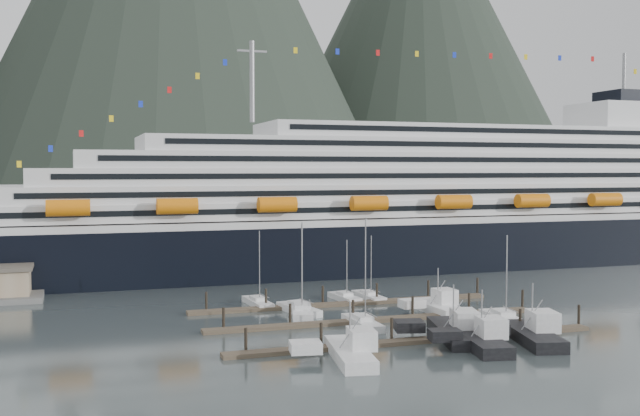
{
  "coord_description": "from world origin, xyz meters",
  "views": [
    {
      "loc": [
        -44.57,
        -90.99,
        20.98
      ],
      "look_at": [
        -6.81,
        22.0,
        14.74
      ],
      "focal_mm": 42.0,
      "sensor_mm": 36.0,
      "label": 1
    }
  ],
  "objects_px": {
    "trawler_d": "(531,334)",
    "sailboat_b": "(363,323)",
    "trawler_c": "(452,331)",
    "sailboat_f": "(345,298)",
    "sailboat_h": "(503,319)",
    "trawler_b": "(480,340)",
    "trawler_e": "(437,306)",
    "trawler_a": "(349,352)",
    "cruise_ship": "(433,210)",
    "sailboat_e": "(258,303)",
    "sailboat_c": "(302,312)",
    "sailboat_a": "(299,310)",
    "sailboat_g": "(369,297)"
  },
  "relations": [
    {
      "from": "cruise_ship",
      "to": "trawler_e",
      "type": "bearing_deg",
      "value": -116.31
    },
    {
      "from": "cruise_ship",
      "to": "sailboat_a",
      "type": "relative_size",
      "value": 15.6
    },
    {
      "from": "sailboat_e",
      "to": "trawler_a",
      "type": "distance_m",
      "value": 35.01
    },
    {
      "from": "trawler_c",
      "to": "trawler_b",
      "type": "bearing_deg",
      "value": -158.05
    },
    {
      "from": "trawler_d",
      "to": "sailboat_a",
      "type": "bearing_deg",
      "value": 52.59
    },
    {
      "from": "sailboat_a",
      "to": "trawler_c",
      "type": "xyz_separation_m",
      "value": [
        13.17,
        -21.85,
        0.5
      ]
    },
    {
      "from": "sailboat_b",
      "to": "trawler_c",
      "type": "height_order",
      "value": "sailboat_b"
    },
    {
      "from": "sailboat_c",
      "to": "trawler_e",
      "type": "bearing_deg",
      "value": -88.34
    },
    {
      "from": "trawler_d",
      "to": "sailboat_b",
      "type": "bearing_deg",
      "value": 61.12
    },
    {
      "from": "sailboat_c",
      "to": "sailboat_f",
      "type": "xyz_separation_m",
      "value": [
        9.99,
        9.32,
        -0.05
      ]
    },
    {
      "from": "sailboat_f",
      "to": "trawler_c",
      "type": "bearing_deg",
      "value": -179.73
    },
    {
      "from": "sailboat_g",
      "to": "trawler_c",
      "type": "distance_m",
      "value": 29.37
    },
    {
      "from": "cruise_ship",
      "to": "sailboat_f",
      "type": "bearing_deg",
      "value": -133.68
    },
    {
      "from": "trawler_a",
      "to": "trawler_d",
      "type": "relative_size",
      "value": 0.97
    },
    {
      "from": "trawler_a",
      "to": "sailboat_b",
      "type": "bearing_deg",
      "value": -17.22
    },
    {
      "from": "trawler_a",
      "to": "trawler_e",
      "type": "bearing_deg",
      "value": -36.3
    },
    {
      "from": "trawler_c",
      "to": "trawler_e",
      "type": "distance_m",
      "value": 16.63
    },
    {
      "from": "trawler_e",
      "to": "trawler_d",
      "type": "bearing_deg",
      "value": -175.11
    },
    {
      "from": "sailboat_h",
      "to": "trawler_b",
      "type": "bearing_deg",
      "value": 145.6
    },
    {
      "from": "sailboat_g",
      "to": "trawler_b",
      "type": "distance_m",
      "value": 34.97
    },
    {
      "from": "cruise_ship",
      "to": "trawler_b",
      "type": "height_order",
      "value": "cruise_ship"
    },
    {
      "from": "sailboat_h",
      "to": "trawler_e",
      "type": "bearing_deg",
      "value": 37.98
    },
    {
      "from": "trawler_a",
      "to": "trawler_d",
      "type": "distance_m",
      "value": 23.98
    },
    {
      "from": "cruise_ship",
      "to": "trawler_c",
      "type": "relative_size",
      "value": 14.04
    },
    {
      "from": "sailboat_f",
      "to": "sailboat_h",
      "type": "height_order",
      "value": "sailboat_h"
    },
    {
      "from": "trawler_b",
      "to": "trawler_c",
      "type": "bearing_deg",
      "value": 17.88
    },
    {
      "from": "sailboat_f",
      "to": "trawler_e",
      "type": "bearing_deg",
      "value": -152.3
    },
    {
      "from": "sailboat_e",
      "to": "trawler_a",
      "type": "bearing_deg",
      "value": 178.5
    },
    {
      "from": "sailboat_f",
      "to": "trawler_e",
      "type": "xyz_separation_m",
      "value": [
        9.26,
        -13.84,
        0.53
      ]
    },
    {
      "from": "sailboat_c",
      "to": "sailboat_b",
      "type": "bearing_deg",
      "value": -136.56
    },
    {
      "from": "sailboat_h",
      "to": "sailboat_f",
      "type": "bearing_deg",
      "value": 39.67
    },
    {
      "from": "trawler_e",
      "to": "trawler_a",
      "type": "bearing_deg",
      "value": 132.82
    },
    {
      "from": "sailboat_b",
      "to": "trawler_c",
      "type": "xyz_separation_m",
      "value": [
        7.85,
        -10.1,
        0.5
      ]
    },
    {
      "from": "sailboat_h",
      "to": "cruise_ship",
      "type": "bearing_deg",
      "value": -11.01
    },
    {
      "from": "sailboat_b",
      "to": "sailboat_f",
      "type": "distance_m",
      "value": 19.79
    },
    {
      "from": "sailboat_f",
      "to": "trawler_d",
      "type": "distance_m",
      "value": 35.89
    },
    {
      "from": "trawler_d",
      "to": "trawler_e",
      "type": "height_order",
      "value": "trawler_d"
    },
    {
      "from": "sailboat_a",
      "to": "trawler_a",
      "type": "xyz_separation_m",
      "value": [
        -2.6,
        -27.46,
        0.48
      ]
    },
    {
      "from": "cruise_ship",
      "to": "trawler_b",
      "type": "distance_m",
      "value": 76.66
    },
    {
      "from": "sailboat_f",
      "to": "trawler_b",
      "type": "xyz_separation_m",
      "value": [
        3.95,
        -34.97,
        0.56
      ]
    },
    {
      "from": "cruise_ship",
      "to": "sailboat_e",
      "type": "height_order",
      "value": "cruise_ship"
    },
    {
      "from": "trawler_e",
      "to": "cruise_ship",
      "type": "bearing_deg",
      "value": -27.65
    },
    {
      "from": "sailboat_e",
      "to": "cruise_ship",
      "type": "bearing_deg",
      "value": -58.01
    },
    {
      "from": "sailboat_h",
      "to": "trawler_b",
      "type": "distance_m",
      "value": 16.21
    },
    {
      "from": "sailboat_c",
      "to": "sailboat_g",
      "type": "bearing_deg",
      "value": -41.74
    },
    {
      "from": "sailboat_c",
      "to": "trawler_d",
      "type": "relative_size",
      "value": 1.01
    },
    {
      "from": "trawler_d",
      "to": "trawler_e",
      "type": "xyz_separation_m",
      "value": [
        -2.2,
        20.17,
        -0.07
      ]
    },
    {
      "from": "sailboat_g",
      "to": "trawler_d",
      "type": "height_order",
      "value": "sailboat_g"
    },
    {
      "from": "trawler_c",
      "to": "trawler_d",
      "type": "xyz_separation_m",
      "value": [
        8.19,
        -4.65,
        0.05
      ]
    },
    {
      "from": "trawler_d",
      "to": "trawler_c",
      "type": "bearing_deg",
      "value": 74.12
    }
  ]
}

